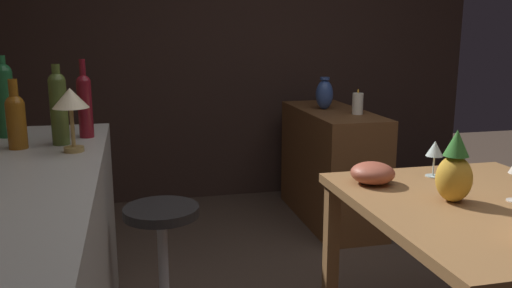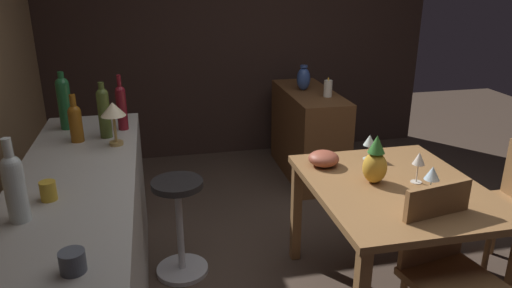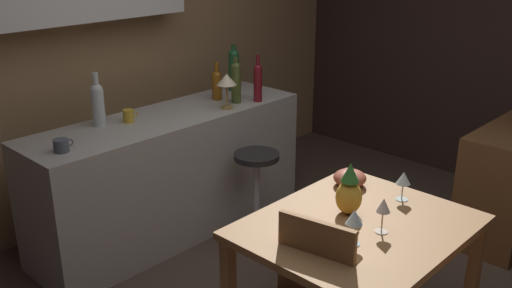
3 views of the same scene
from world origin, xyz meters
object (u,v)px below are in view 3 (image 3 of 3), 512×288
dining_table (357,240)px  cup_mustard (129,116)px  wine_glass_right (383,207)px  wine_bottle_ruby (258,81)px  pineapple_centerpiece (349,192)px  wine_bottle_olive (236,81)px  cup_slate (61,145)px  wine_glass_center (354,218)px  wine_bottle_green (234,68)px  fruit_bowl (350,178)px  wine_glass_left (403,179)px  counter_lamp (227,82)px  bar_stool (257,193)px  wine_bottle_clear (98,102)px  wine_bottle_amber (217,83)px

dining_table → cup_mustard: size_ratio=10.55×
wine_glass_right → wine_bottle_ruby: (0.84, 1.61, 0.18)m
pineapple_centerpiece → wine_bottle_olive: wine_bottle_olive is taller
dining_table → cup_slate: (-0.71, 1.59, 0.29)m
wine_glass_center → wine_bottle_green: (1.12, 1.93, 0.21)m
wine_bottle_green → wine_bottle_ruby: wine_bottle_green is taller
fruit_bowl → cup_slate: bearing=129.5°
wine_glass_left → wine_bottle_green: wine_bottle_green is taller
pineapple_centerpiece → counter_lamp: bearing=70.9°
bar_stool → wine_bottle_olive: size_ratio=1.90×
wine_glass_right → wine_bottle_clear: wine_bottle_clear is taller
wine_bottle_green → wine_bottle_clear: size_ratio=1.04×
wine_bottle_amber → cup_mustard: wine_bottle_amber is taller
wine_glass_left → counter_lamp: counter_lamp is taller
fruit_bowl → wine_bottle_amber: 1.50m
wine_glass_center → wine_bottle_olive: bearing=61.9°
wine_bottle_olive → bar_stool: bearing=-116.5°
dining_table → counter_lamp: size_ratio=4.33×
wine_bottle_olive → counter_lamp: wine_bottle_olive is taller
wine_glass_right → fruit_bowl: (0.35, 0.43, -0.09)m
wine_glass_center → wine_bottle_green: size_ratio=0.48×
wine_glass_left → wine_bottle_green: bearing=73.6°
wine_bottle_clear → wine_bottle_green: bearing=-0.4°
dining_table → fruit_bowl: size_ratio=5.95×
wine_glass_right → wine_bottle_amber: (0.66, 1.87, 0.15)m
dining_table → bar_stool: 1.32m
cup_mustard → wine_bottle_amber: bearing=-1.8°
pineapple_centerpiece → wine_bottle_olive: bearing=66.3°
wine_bottle_ruby → cup_slate: (-1.55, 0.10, -0.12)m
wine_glass_right → wine_bottle_ruby: wine_bottle_ruby is taller
pineapple_centerpiece → wine_bottle_green: bearing=63.2°
wine_glass_left → cup_mustard: cup_mustard is taller
pineapple_centerpiece → wine_bottle_ruby: wine_bottle_ruby is taller
wine_bottle_amber → wine_bottle_olive: (0.04, -0.16, 0.04)m
dining_table → wine_glass_right: wine_glass_right is taller
cup_slate → wine_glass_left: bearing=-55.5°
fruit_bowl → wine_bottle_clear: wine_bottle_clear is taller
wine_bottle_amber → cup_slate: (-1.38, -0.16, -0.09)m
wine_glass_center → wine_glass_left: bearing=7.7°
counter_lamp → pineapple_centerpiece: bearing=-109.1°
wine_bottle_ruby → counter_lamp: bearing=174.4°
bar_stool → wine_glass_center: (-0.69, -1.27, 0.53)m
wine_bottle_amber → cup_mustard: bearing=178.2°
bar_stool → wine_glass_right: bearing=-111.0°
wine_glass_right → wine_bottle_green: 2.19m
wine_glass_right → cup_slate: (-0.72, 1.72, 0.06)m
wine_glass_left → fruit_bowl: bearing=97.2°
wine_bottle_clear → cup_mustard: wine_bottle_clear is taller
wine_glass_right → wine_bottle_olive: size_ratio=0.53×
wine_glass_center → fruit_bowl: 0.67m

